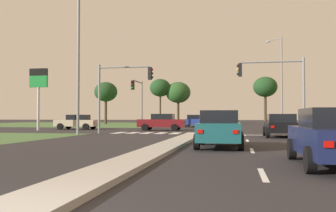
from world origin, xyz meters
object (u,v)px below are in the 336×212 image
(car_navy_fifth, at_px, (336,137))
(traffic_signal_far_left, at_px, (138,95))
(treeline_third, at_px, (178,93))
(street_lamp_third, at_px, (281,78))
(traffic_signal_near_right, at_px, (278,82))
(traffic_signal_near_left, at_px, (119,86))
(car_black_seventh, at_px, (281,125))
(car_blue_near, at_px, (194,121))
(car_beige_second, at_px, (77,122))
(car_silver_fourth, at_px, (206,119))
(street_lamp_second, at_px, (81,54))
(pedestrian_at_median, at_px, (214,116))
(treeline_near, at_px, (106,92))
(treeline_fourth, at_px, (265,87))
(fuel_price_totem, at_px, (39,85))
(treeline_second, at_px, (160,88))
(car_maroon_sixth, at_px, (162,122))
(car_teal_third, at_px, (220,129))

(car_navy_fifth, height_order, traffic_signal_far_left, traffic_signal_far_left)
(car_navy_fifth, bearing_deg, treeline_third, 103.25)
(street_lamp_third, xyz_separation_m, treeline_third, (-15.45, 18.24, -0.51))
(car_navy_fifth, height_order, traffic_signal_near_right, traffic_signal_near_right)
(traffic_signal_far_left, bearing_deg, traffic_signal_near_left, -82.16)
(car_black_seventh, relative_size, traffic_signal_near_right, 0.76)
(car_blue_near, bearing_deg, car_black_seventh, 110.49)
(traffic_signal_far_left, bearing_deg, car_beige_second, -145.62)
(car_silver_fourth, distance_m, car_black_seventh, 42.12)
(street_lamp_second, distance_m, street_lamp_third, 26.92)
(street_lamp_second, xyz_separation_m, street_lamp_third, (16.44, 21.31, 0.18))
(car_navy_fifth, distance_m, pedestrian_at_median, 35.08)
(treeline_near, bearing_deg, traffic_signal_near_left, -68.36)
(treeline_third, relative_size, treeline_fourth, 0.94)
(car_navy_fifth, bearing_deg, traffic_signal_near_right, 88.83)
(fuel_price_totem, bearing_deg, traffic_signal_near_right, -13.17)
(car_black_seventh, relative_size, street_lamp_third, 0.38)
(car_silver_fourth, height_order, car_navy_fifth, car_silver_fourth)
(car_beige_second, bearing_deg, car_silver_fourth, -19.05)
(car_silver_fourth, xyz_separation_m, treeline_second, (-7.94, -2.33, 5.53))
(car_silver_fourth, relative_size, pedestrian_at_median, 2.22)
(pedestrian_at_median, bearing_deg, car_maroon_sixth, -149.13)
(street_lamp_second, relative_size, treeline_second, 1.34)
(treeline_second, bearing_deg, street_lamp_third, -43.18)
(car_blue_near, bearing_deg, street_lamp_second, 74.51)
(traffic_signal_near_right, bearing_deg, traffic_signal_far_left, 138.98)
(traffic_signal_near_right, height_order, fuel_price_totem, fuel_price_totem)
(car_navy_fifth, bearing_deg, traffic_signal_far_left, 114.75)
(car_teal_third, relative_size, pedestrian_at_median, 2.25)
(car_silver_fourth, distance_m, street_lamp_second, 41.75)
(car_beige_second, xyz_separation_m, street_lamp_second, (4.80, -10.14, 5.09))
(car_navy_fifth, xyz_separation_m, traffic_signal_near_left, (-11.51, 16.75, 2.90))
(traffic_signal_near_right, bearing_deg, traffic_signal_near_left, 180.00)
(street_lamp_second, bearing_deg, car_beige_second, 115.32)
(car_maroon_sixth, relative_size, treeline_second, 0.56)
(car_beige_second, distance_m, car_maroon_sixth, 9.05)
(car_teal_third, relative_size, fuel_price_totem, 0.73)
(car_silver_fourth, bearing_deg, street_lamp_second, 81.87)
(treeline_second, bearing_deg, car_black_seventh, -67.63)
(car_black_seventh, xyz_separation_m, pedestrian_at_median, (-5.53, 20.36, 0.55))
(traffic_signal_near_left, relative_size, pedestrian_at_median, 2.82)
(pedestrian_at_median, height_order, treeline_third, treeline_third)
(car_teal_third, bearing_deg, pedestrian_at_median, 93.93)
(car_maroon_sixth, height_order, treeline_near, treeline_near)
(car_navy_fifth, xyz_separation_m, pedestrian_at_median, (-5.31, 34.67, 0.51))
(car_silver_fourth, bearing_deg, pedestrian_at_median, 97.01)
(car_silver_fourth, bearing_deg, treeline_third, 16.84)
(pedestrian_at_median, bearing_deg, car_navy_fifth, -119.20)
(fuel_price_totem, relative_size, treeline_near, 0.81)
(car_maroon_sixth, relative_size, street_lamp_third, 0.40)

